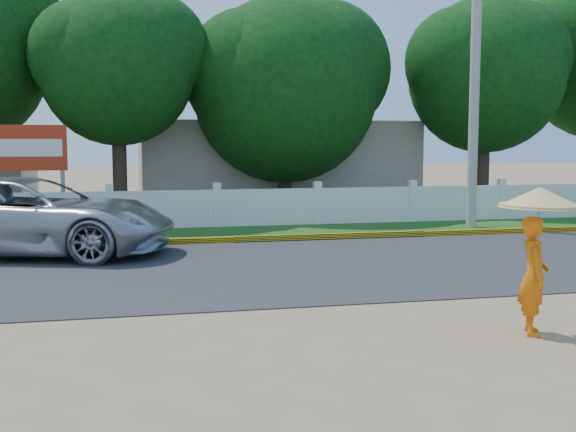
% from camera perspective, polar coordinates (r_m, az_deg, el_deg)
% --- Properties ---
extents(ground, '(120.00, 120.00, 0.00)m').
position_cam_1_polar(ground, '(10.08, 2.56, -8.56)').
color(ground, '#9E8460').
rests_on(ground, ground).
extents(road, '(60.00, 7.00, 0.02)m').
position_cam_1_polar(road, '(14.37, -2.22, -4.08)').
color(road, '#38383A').
rests_on(road, ground).
extents(grass_verge, '(60.00, 3.50, 0.03)m').
position_cam_1_polar(grass_verge, '(19.49, -5.08, -1.39)').
color(grass_verge, '#2D601E').
rests_on(grass_verge, ground).
extents(curb, '(40.00, 0.18, 0.16)m').
position_cam_1_polar(curb, '(17.82, -4.34, -1.88)').
color(curb, yellow).
rests_on(curb, ground).
extents(fence, '(40.00, 0.10, 1.10)m').
position_cam_1_polar(fence, '(20.86, -5.63, 0.58)').
color(fence, silver).
rests_on(fence, ground).
extents(building_near, '(10.00, 6.00, 3.20)m').
position_cam_1_polar(building_near, '(27.98, -1.31, 4.16)').
color(building_near, '#B7AD99').
rests_on(building_near, ground).
extents(utility_pole, '(0.28, 0.28, 8.85)m').
position_cam_1_polar(utility_pole, '(21.36, 14.56, 10.96)').
color(utility_pole, '#979795').
rests_on(utility_pole, ground).
extents(vehicle, '(6.73, 4.47, 1.72)m').
position_cam_1_polar(vehicle, '(16.77, -19.60, -0.04)').
color(vehicle, '#ADB0B5').
rests_on(vehicle, ground).
extents(monk_with_parasol, '(1.06, 1.06, 1.94)m').
position_cam_1_polar(monk_with_parasol, '(9.90, 19.04, -1.71)').
color(monk_with_parasol, orange).
rests_on(monk_with_parasol, ground).
extents(billboard, '(2.50, 0.13, 2.95)m').
position_cam_1_polar(billboard, '(21.88, -20.32, 4.66)').
color(billboard, gray).
rests_on(billboard, ground).
extents(tree_row, '(33.99, 7.06, 8.93)m').
position_cam_1_polar(tree_row, '(24.58, -0.13, 11.51)').
color(tree_row, '#473828').
rests_on(tree_row, ground).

